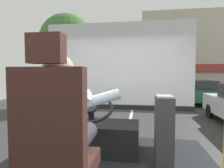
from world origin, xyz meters
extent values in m
cube|color=#313131|center=(0.00, 8.80, -0.03)|extent=(18.00, 44.00, 0.05)
cube|color=silver|center=(0.00, 8.80, 0.00)|extent=(0.12, 39.60, 0.00)
cube|color=#381E19|center=(-0.19, -0.29, 1.16)|extent=(0.48, 0.48, 0.12)
cube|color=#381E19|center=(-0.19, -0.48, 1.55)|extent=(0.48, 0.10, 0.66)
cube|color=#381E19|center=(-0.19, -0.48, 1.99)|extent=(0.22, 0.10, 0.18)
cylinder|color=#282833|center=(-0.10, -0.13, 1.30)|extent=(0.16, 0.51, 0.16)
cylinder|color=#282833|center=(-0.28, -0.13, 1.30)|extent=(0.16, 0.51, 0.16)
cylinder|color=silver|center=(-0.19, -0.32, 1.49)|extent=(0.36, 0.36, 0.55)
cube|color=#70934C|center=(-0.19, -0.13, 1.56)|extent=(0.06, 0.01, 0.34)
sphere|color=#A37A5B|center=(-0.19, -0.32, 1.87)|extent=(0.22, 0.22, 0.22)
cylinder|color=silver|center=(-0.07, -0.04, 1.59)|extent=(0.60, 0.21, 0.24)
cylinder|color=silver|center=(-0.30, -0.04, 1.59)|extent=(0.60, 0.21, 0.24)
cube|color=black|center=(-0.19, 0.95, 0.95)|extent=(1.10, 0.56, 0.40)
cylinder|color=black|center=(-0.19, 0.60, 1.25)|extent=(0.07, 0.22, 0.39)
torus|color=black|center=(-0.19, 0.52, 1.43)|extent=(0.54, 0.51, 0.24)
cylinder|color=black|center=(-0.19, 0.52, 1.43)|extent=(0.15, 0.15, 0.09)
cube|color=#333338|center=(0.66, 0.66, 1.16)|extent=(0.20, 0.27, 0.81)
cube|color=#9E9993|center=(0.66, 0.66, 1.58)|extent=(0.18, 0.24, 0.02)
cube|color=silver|center=(0.00, 1.62, 2.00)|extent=(2.50, 0.01, 1.40)
cube|color=black|center=(0.00, 1.62, 1.26)|extent=(2.50, 0.08, 0.08)
cylinder|color=#4C3828|center=(-3.67, 8.46, 1.31)|extent=(0.25, 0.25, 2.62)
sphere|color=#396D2D|center=(-3.67, 8.46, 3.59)|extent=(3.01, 3.01, 3.01)
cube|color=#BCB29E|center=(5.06, 16.04, 3.35)|extent=(9.13, 4.98, 6.70)
cube|color=#9E332D|center=(5.06, 13.49, 2.21)|extent=(8.77, 0.12, 0.60)
cylinder|color=black|center=(3.23, 6.62, 0.27)|extent=(0.14, 0.55, 0.55)
cube|color=#195633|center=(3.92, 10.70, 0.58)|extent=(1.83, 4.01, 0.64)
cube|color=#282D33|center=(3.92, 10.46, 1.15)|extent=(1.50, 2.21, 0.49)
cylinder|color=black|center=(4.79, 11.94, 0.26)|extent=(0.14, 0.53, 0.53)
cylinder|color=black|center=(3.05, 11.94, 0.26)|extent=(0.14, 0.53, 0.53)
cylinder|color=black|center=(4.79, 9.46, 0.26)|extent=(0.14, 0.53, 0.53)
cylinder|color=black|center=(3.05, 9.46, 0.26)|extent=(0.14, 0.53, 0.53)
camera|label=1|loc=(0.38, -1.55, 1.84)|focal=29.96mm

